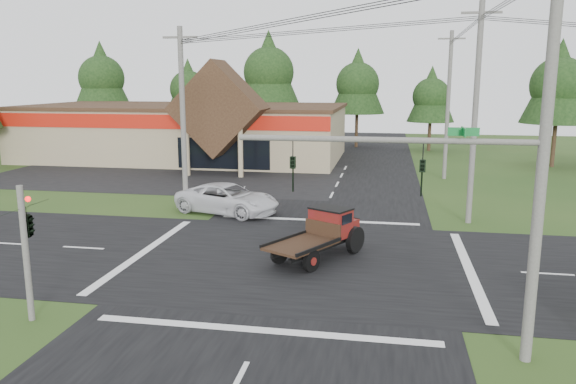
# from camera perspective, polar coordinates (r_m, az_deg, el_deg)

# --- Properties ---
(ground) EXTENTS (120.00, 120.00, 0.00)m
(ground) POSITION_cam_1_polar(r_m,az_deg,el_deg) (24.15, 1.11, -6.95)
(ground) COLOR #233F16
(ground) RESTS_ON ground
(road_ns) EXTENTS (12.00, 120.00, 0.02)m
(road_ns) POSITION_cam_1_polar(r_m,az_deg,el_deg) (24.15, 1.11, -6.93)
(road_ns) COLOR black
(road_ns) RESTS_ON ground
(road_ew) EXTENTS (120.00, 12.00, 0.02)m
(road_ew) POSITION_cam_1_polar(r_m,az_deg,el_deg) (24.15, 1.11, -6.93)
(road_ew) COLOR black
(road_ew) RESTS_ON ground
(parking_apron) EXTENTS (28.00, 14.00, 0.02)m
(parking_apron) POSITION_cam_1_polar(r_m,az_deg,el_deg) (45.84, -12.58, 1.55)
(parking_apron) COLOR black
(parking_apron) RESTS_ON ground
(cvs_building) EXTENTS (30.40, 18.20, 9.19)m
(cvs_building) POSITION_cam_1_polar(r_m,az_deg,el_deg) (55.87, -10.17, 6.21)
(cvs_building) COLOR tan
(cvs_building) RESTS_ON ground
(traffic_signal_mast) EXTENTS (8.12, 0.24, 7.00)m
(traffic_signal_mast) POSITION_cam_1_polar(r_m,az_deg,el_deg) (15.64, 18.17, -0.85)
(traffic_signal_mast) COLOR #595651
(traffic_signal_mast) RESTS_ON ground
(traffic_signal_corner) EXTENTS (0.53, 2.48, 4.40)m
(traffic_signal_corner) POSITION_cam_1_polar(r_m,az_deg,el_deg) (19.34, -25.11, -1.85)
(traffic_signal_corner) COLOR #595651
(traffic_signal_corner) RESTS_ON ground
(utility_pole_nr) EXTENTS (2.00, 0.30, 11.00)m
(utility_pole_nr) POSITION_cam_1_polar(r_m,az_deg,el_deg) (15.78, 24.50, 3.27)
(utility_pole_nr) COLOR #595651
(utility_pole_nr) RESTS_ON ground
(utility_pole_nw) EXTENTS (2.00, 0.30, 10.50)m
(utility_pole_nw) POSITION_cam_1_polar(r_m,az_deg,el_deg) (32.84, -10.62, 7.31)
(utility_pole_nw) COLOR #595651
(utility_pole_nw) RESTS_ON ground
(utility_pole_ne) EXTENTS (2.00, 0.30, 11.50)m
(utility_pole_ne) POSITION_cam_1_polar(r_m,az_deg,el_deg) (31.02, 18.48, 7.63)
(utility_pole_ne) COLOR #595651
(utility_pole_ne) RESTS_ON ground
(utility_pole_n) EXTENTS (2.00, 0.30, 11.20)m
(utility_pole_n) POSITION_cam_1_polar(r_m,az_deg,el_deg) (44.92, 15.95, 8.55)
(utility_pole_n) COLOR #595651
(utility_pole_n) RESTS_ON ground
(tree_row_a) EXTENTS (6.72, 6.72, 12.12)m
(tree_row_a) POSITION_cam_1_polar(r_m,az_deg,el_deg) (71.08, -18.43, 11.13)
(tree_row_a) COLOR #332316
(tree_row_a) RESTS_ON ground
(tree_row_b) EXTENTS (5.60, 5.60, 10.10)m
(tree_row_b) POSITION_cam_1_polar(r_m,az_deg,el_deg) (68.82, -10.08, 10.42)
(tree_row_b) COLOR #332316
(tree_row_b) RESTS_ON ground
(tree_row_c) EXTENTS (7.28, 7.28, 13.13)m
(tree_row_c) POSITION_cam_1_polar(r_m,az_deg,el_deg) (65.10, -1.97, 12.32)
(tree_row_c) COLOR #332316
(tree_row_c) RESTS_ON ground
(tree_row_d) EXTENTS (6.16, 6.16, 11.11)m
(tree_row_d) POSITION_cam_1_polar(r_m,az_deg,el_deg) (64.76, 7.08, 11.05)
(tree_row_d) COLOR #332316
(tree_row_d) RESTS_ON ground
(tree_row_e) EXTENTS (5.04, 5.04, 9.09)m
(tree_row_e) POSITION_cam_1_polar(r_m,az_deg,el_deg) (62.83, 14.36, 9.56)
(tree_row_e) COLOR #332316
(tree_row_e) RESTS_ON ground
(tree_side_ne) EXTENTS (6.16, 6.16, 11.11)m
(tree_side_ne) POSITION_cam_1_polar(r_m,az_deg,el_deg) (54.60, 25.86, 10.00)
(tree_side_ne) COLOR #332316
(tree_side_ne) RESTS_ON ground
(antique_flatbed_truck) EXTENTS (4.18, 5.38, 2.13)m
(antique_flatbed_truck) POSITION_cam_1_polar(r_m,az_deg,el_deg) (24.05, 2.94, -4.40)
(antique_flatbed_truck) COLOR #5A190C
(antique_flatbed_truck) RESTS_ON ground
(white_pickup) EXTENTS (6.64, 4.47, 1.69)m
(white_pickup) POSITION_cam_1_polar(r_m,az_deg,el_deg) (32.54, -6.14, -0.68)
(white_pickup) COLOR silver
(white_pickup) RESTS_ON ground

